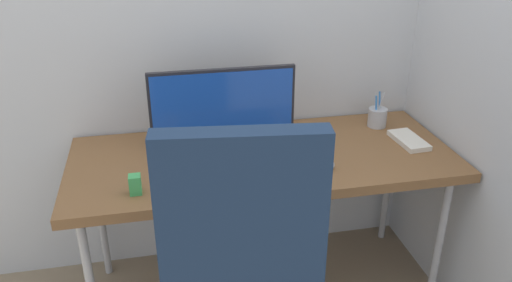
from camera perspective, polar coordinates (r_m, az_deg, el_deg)
desk at (r=2.21m, az=0.80°, el=-2.54°), size 1.63×0.68×0.72m
office_chair at (r=1.67m, az=-1.68°, el=-15.09°), size 0.60×0.61×1.20m
monitor at (r=2.18m, az=-3.70°, el=4.06°), size 0.62×0.13×0.36m
keyboard at (r=2.00m, az=-0.96°, el=-3.89°), size 0.46×0.13×0.03m
mouse at (r=2.10m, az=7.91°, el=-2.53°), size 0.06×0.08×0.03m
pen_holder at (r=2.51m, az=13.36°, el=2.62°), size 0.09×0.09×0.17m
notebook at (r=2.39m, az=16.65°, el=0.08°), size 0.12×0.22×0.02m
desk_clamp_accessory at (r=1.94m, az=-13.30°, el=-4.74°), size 0.04×0.04×0.08m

